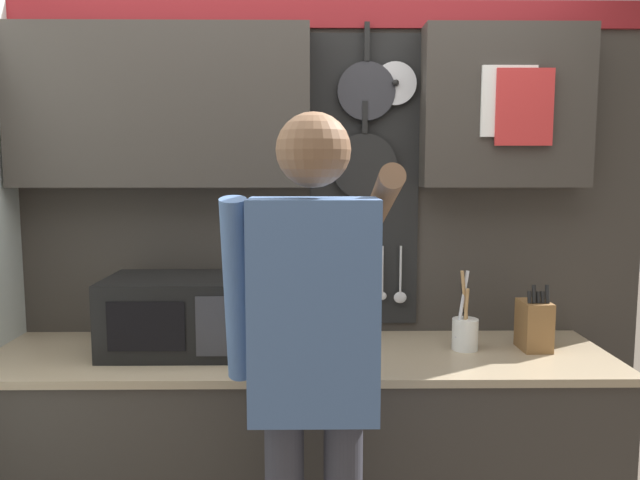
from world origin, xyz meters
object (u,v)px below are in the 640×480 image
object	(u,v)px
knife_block	(534,325)
utensil_crock	(465,331)
microwave	(173,314)
person	(314,351)

from	to	relation	value
knife_block	utensil_crock	distance (m)	0.28
knife_block	microwave	bearing A→B (deg)	-179.97
knife_block	person	bearing A→B (deg)	-145.23
microwave	knife_block	xyz separation A→B (m)	(1.45, 0.00, -0.05)
knife_block	utensil_crock	xyz separation A→B (m)	(-0.28, 0.00, -0.03)
microwave	utensil_crock	distance (m)	1.17
person	microwave	bearing A→B (deg)	132.19
microwave	person	world-z (taller)	person
knife_block	utensil_crock	size ratio (longest dim) A/B	0.84
utensil_crock	knife_block	bearing A→B (deg)	-0.18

